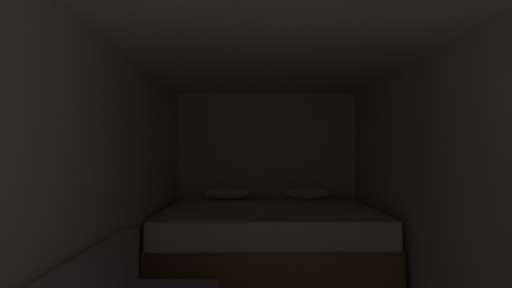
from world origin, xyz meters
TOP-DOWN VIEW (x-y plane):
  - wall_back at (0.00, 4.93)m, footprint 2.48×0.05m
  - wall_left at (-1.21, 2.17)m, footprint 0.05×5.47m
  - wall_right at (1.21, 2.17)m, footprint 0.05×5.47m
  - ceiling_slab at (0.00, 2.17)m, footprint 2.48×5.47m
  - bed at (0.00, 3.98)m, footprint 2.26×1.78m

SIDE VIEW (x-z plane):
  - bed at x=0.00m, z-range -0.08..0.80m
  - wall_back at x=0.00m, z-range 0.00..2.10m
  - wall_left at x=-1.21m, z-range 0.00..2.10m
  - wall_right at x=1.21m, z-range 0.00..2.10m
  - ceiling_slab at x=0.00m, z-range 2.10..2.15m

